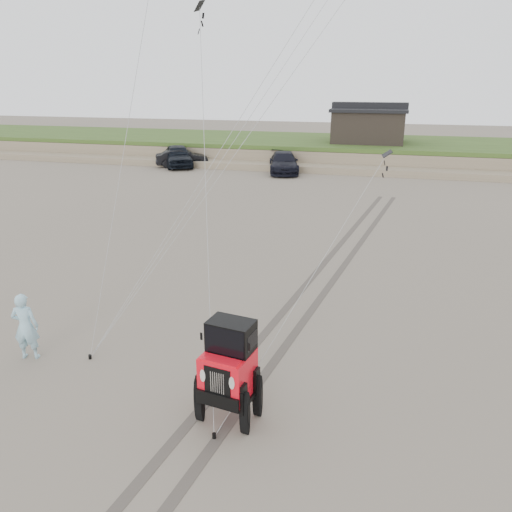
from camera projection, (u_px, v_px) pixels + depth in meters
The scene contains 11 objects.
ground at pixel (182, 404), 11.22m from camera, with size 160.00×160.00×0.00m, color #6B6054.
dune_ridge at pixel (344, 151), 45.10m from camera, with size 160.00×14.25×1.73m.
cabin at pixel (369, 124), 43.36m from camera, with size 6.40×5.40×3.35m.
truck_a at pixel (178, 156), 41.71m from camera, with size 2.10×5.23×1.78m, color black.
truck_b at pixel (182, 158), 41.78m from camera, with size 1.51×4.34×1.43m, color black.
truck_c at pixel (284, 163), 39.00m from camera, with size 2.19×5.39×1.56m, color black.
jeep at pixel (228, 382), 10.46m from camera, with size 2.09×4.83×1.80m, color #FC0F1F, non-canonical shape.
man at pixel (25, 326), 12.81m from camera, with size 0.66×0.44×1.82m, color #8AC0D6.
stake_main at pixel (90, 357), 13.03m from camera, with size 0.08×0.08×0.12m, color black.
stake_aux at pixel (214, 436), 10.13m from camera, with size 0.08×0.08×0.12m, color black.
tire_tracks at pixel (320, 282), 18.02m from camera, with size 5.22×29.74×0.01m.
Camera 1 is at (4.04, -8.72, 6.89)m, focal length 35.00 mm.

